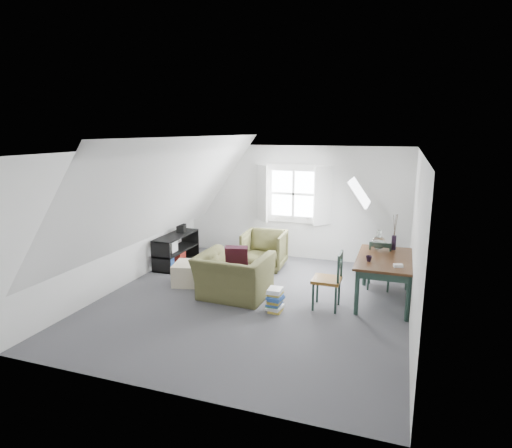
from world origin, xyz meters
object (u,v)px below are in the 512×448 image
at_px(armchair_far, 264,268).
at_px(magazine_stack, 275,300).
at_px(dining_table, 385,264).
at_px(dining_chair_near, 329,279).
at_px(media_shelf, 175,251).
at_px(armchair_near, 234,297).
at_px(dining_chair_far, 379,264).
at_px(ottoman, 191,273).

relative_size(armchair_far, magazine_stack, 2.30).
xyz_separation_m(armchair_far, dining_table, (2.45, -1.05, 0.66)).
xyz_separation_m(dining_chair_near, magazine_stack, (-0.78, -0.40, -0.30)).
bearing_deg(dining_chair_near, media_shelf, -88.43).
relative_size(armchair_near, media_shelf, 0.92).
xyz_separation_m(armchair_near, dining_chair_far, (2.33, 1.25, 0.47)).
bearing_deg(armchair_near, dining_chair_near, -174.51).
bearing_deg(dining_chair_far, armchair_near, 42.24).
xyz_separation_m(armchair_far, ottoman, (-1.01, -1.35, 0.20)).
distance_m(armchair_near, dining_table, 2.62).
bearing_deg(dining_chair_far, magazine_stack, 60.63).
bearing_deg(armchair_far, magazine_stack, -70.88).
distance_m(armchair_far, dining_chair_far, 2.42).
distance_m(ottoman, media_shelf, 1.25).
height_order(ottoman, dining_table, dining_table).
height_order(ottoman, media_shelf, media_shelf).
bearing_deg(magazine_stack, dining_table, 31.57).
xyz_separation_m(armchair_far, magazine_stack, (0.84, -2.04, 0.19)).
relative_size(armchair_near, dining_chair_far, 1.30).
bearing_deg(armchair_near, magazine_stack, 161.52).
distance_m(ottoman, dining_chair_far, 3.46).
relative_size(armchair_far, dining_chair_near, 0.91).
distance_m(ottoman, dining_table, 3.50).
height_order(armchair_far, dining_chair_far, dining_chair_far).
bearing_deg(armchair_far, media_shelf, -170.20).
relative_size(ottoman, dining_table, 0.39).
height_order(dining_chair_far, dining_chair_near, dining_chair_near).
bearing_deg(dining_chair_far, media_shelf, 13.56).
bearing_deg(magazine_stack, ottoman, 159.52).
xyz_separation_m(dining_table, magazine_stack, (-1.61, -0.99, -0.48)).
bearing_deg(dining_table, dining_chair_far, 98.95).
relative_size(dining_table, magazine_stack, 4.09).
bearing_deg(dining_chair_near, armchair_far, -114.59).
distance_m(armchair_near, media_shelf, 2.28).
bearing_deg(ottoman, dining_table, 4.89).
bearing_deg(ottoman, armchair_far, 53.24).
distance_m(dining_table, media_shelf, 4.36).
bearing_deg(media_shelf, armchair_near, -32.99).
xyz_separation_m(dining_chair_far, media_shelf, (-4.18, 0.04, -0.18)).
distance_m(armchair_near, dining_chair_far, 2.68).
bearing_deg(dining_table, media_shelf, 169.29).
bearing_deg(dining_chair_near, armchair_near, -66.57).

